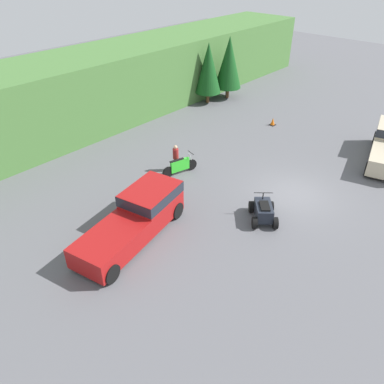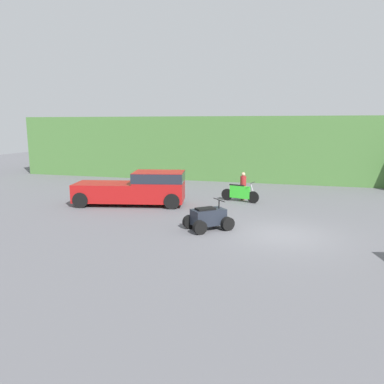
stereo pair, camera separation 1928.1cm
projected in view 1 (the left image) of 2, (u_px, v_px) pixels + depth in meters
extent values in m
plane|color=#5B5B60|center=(294.00, 194.00, 20.00)|extent=(80.00, 80.00, 0.00)
cube|color=#477538|center=(105.00, 85.00, 27.57)|extent=(44.00, 6.00, 4.90)
cylinder|color=brown|center=(208.00, 97.00, 31.36)|extent=(0.29, 0.29, 0.87)
cone|color=#144719|center=(208.00, 68.00, 30.02)|extent=(2.12, 2.12, 3.95)
cylinder|color=brown|center=(227.00, 92.00, 32.30)|extent=(0.30, 0.30, 0.91)
cone|color=#144719|center=(229.00, 62.00, 30.90)|extent=(2.23, 2.23, 4.15)
cube|color=maroon|center=(151.00, 203.00, 17.58)|extent=(2.99, 2.43, 1.60)
cube|color=#1E232D|center=(151.00, 193.00, 17.28)|extent=(3.01, 2.46, 0.51)
cube|color=maroon|center=(111.00, 244.00, 15.64)|extent=(3.56, 2.55, 0.97)
cylinder|color=black|center=(147.00, 200.00, 18.86)|extent=(0.86, 0.44, 0.82)
cylinder|color=black|center=(177.00, 210.00, 18.12)|extent=(0.86, 0.44, 0.82)
cylinder|color=black|center=(78.00, 257.00, 15.40)|extent=(0.86, 0.44, 0.82)
cylinder|color=black|center=(111.00, 273.00, 14.66)|extent=(0.86, 0.44, 0.82)
cylinder|color=black|center=(376.00, 138.00, 24.87)|extent=(0.86, 0.48, 0.82)
cylinder|color=black|center=(368.00, 169.00, 21.43)|extent=(0.86, 0.48, 0.82)
cylinder|color=black|center=(192.00, 165.00, 21.99)|extent=(0.67, 0.27, 0.67)
cylinder|color=black|center=(168.00, 172.00, 21.27)|extent=(0.67, 0.27, 0.67)
cube|color=green|center=(180.00, 165.00, 21.51)|extent=(1.20, 0.47, 0.70)
cylinder|color=#B7B7BC|center=(191.00, 159.00, 21.74)|extent=(0.30, 0.13, 0.79)
cylinder|color=black|center=(191.00, 153.00, 21.51)|extent=(0.19, 0.59, 0.04)
cube|color=black|center=(177.00, 160.00, 21.21)|extent=(0.88, 0.36, 0.06)
cylinder|color=black|center=(251.00, 207.00, 18.58)|extent=(0.57, 0.54, 0.56)
cylinder|color=black|center=(271.00, 207.00, 18.57)|extent=(0.57, 0.54, 0.56)
cylinder|color=black|center=(255.00, 223.00, 17.51)|extent=(0.57, 0.54, 0.56)
cylinder|color=black|center=(275.00, 223.00, 17.50)|extent=(0.57, 0.54, 0.56)
cube|color=#1E232D|center=(263.00, 210.00, 17.90)|extent=(1.53, 1.47, 0.65)
cylinder|color=black|center=(263.00, 196.00, 18.04)|extent=(0.07, 0.07, 0.35)
cylinder|color=black|center=(263.00, 193.00, 17.95)|extent=(0.63, 0.71, 0.04)
cube|color=black|center=(265.00, 206.00, 17.58)|extent=(0.88, 0.85, 0.08)
cylinder|color=brown|center=(175.00, 163.00, 21.98)|extent=(0.22, 0.22, 0.80)
cylinder|color=brown|center=(177.00, 165.00, 21.84)|extent=(0.22, 0.22, 0.80)
cylinder|color=maroon|center=(176.00, 154.00, 21.52)|extent=(0.44, 0.44, 0.60)
sphere|color=tan|center=(175.00, 147.00, 21.29)|extent=(0.29, 0.29, 0.22)
cube|color=black|center=(272.00, 125.00, 27.62)|extent=(0.42, 0.42, 0.03)
cone|color=orange|center=(273.00, 121.00, 27.48)|extent=(0.32, 0.32, 0.55)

